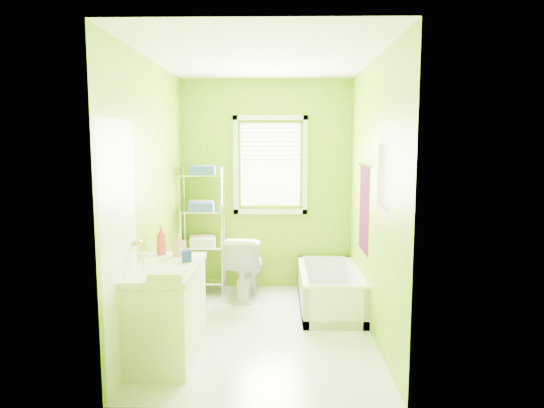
{
  "coord_description": "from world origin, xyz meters",
  "views": [
    {
      "loc": [
        0.18,
        -4.58,
        1.82
      ],
      "look_at": [
        0.09,
        0.25,
        1.21
      ],
      "focal_mm": 32.0,
      "sensor_mm": 36.0,
      "label": 1
    }
  ],
  "objects_px": {
    "bathtub": "(330,295)",
    "vanity": "(167,308)",
    "toilet": "(246,266)",
    "wire_shelf_unit": "(204,216)"
  },
  "relations": [
    {
      "from": "bathtub",
      "to": "toilet",
      "type": "xyz_separation_m",
      "value": [
        -0.96,
        0.38,
        0.23
      ]
    },
    {
      "from": "vanity",
      "to": "toilet",
      "type": "bearing_deg",
      "value": 70.84
    },
    {
      "from": "toilet",
      "to": "wire_shelf_unit",
      "type": "xyz_separation_m",
      "value": [
        -0.52,
        0.18,
        0.57
      ]
    },
    {
      "from": "bathtub",
      "to": "vanity",
      "type": "relative_size",
      "value": 1.33
    },
    {
      "from": "bathtub",
      "to": "vanity",
      "type": "bearing_deg",
      "value": -140.95
    },
    {
      "from": "bathtub",
      "to": "toilet",
      "type": "bearing_deg",
      "value": 158.48
    },
    {
      "from": "vanity",
      "to": "wire_shelf_unit",
      "type": "distance_m",
      "value": 1.87
    },
    {
      "from": "bathtub",
      "to": "wire_shelf_unit",
      "type": "xyz_separation_m",
      "value": [
        -1.48,
        0.56,
        0.8
      ]
    },
    {
      "from": "bathtub",
      "to": "vanity",
      "type": "distance_m",
      "value": 1.97
    },
    {
      "from": "vanity",
      "to": "wire_shelf_unit",
      "type": "height_order",
      "value": "wire_shelf_unit"
    }
  ]
}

